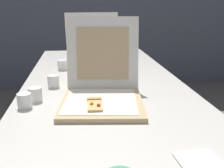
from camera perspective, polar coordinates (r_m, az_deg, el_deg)
name	(u,v)px	position (r m, az deg, el deg)	size (l,w,h in m)	color
table	(105,93)	(1.49, -1.59, -1.89)	(0.92, 2.25, 0.73)	beige
pizza_box_front	(102,91)	(1.22, -2.21, -1.57)	(0.42, 0.48, 0.38)	tan
pizza_box_middle	(98,66)	(1.68, -2.98, 3.89)	(0.42, 0.49, 0.38)	tan
cup_white_near_center	(35,94)	(1.29, -16.48, -2.22)	(0.06, 0.06, 0.07)	white
cup_white_mid	(53,81)	(1.47, -12.76, 0.59)	(0.06, 0.06, 0.07)	white
cup_white_far	(62,65)	(1.83, -10.85, 4.11)	(0.06, 0.06, 0.07)	white
cup_white_near_left	(25,101)	(1.22, -18.63, -3.50)	(0.06, 0.06, 0.07)	white
napkin_pile	(201,163)	(0.84, 18.97, -16.05)	(0.14, 0.14, 0.01)	white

